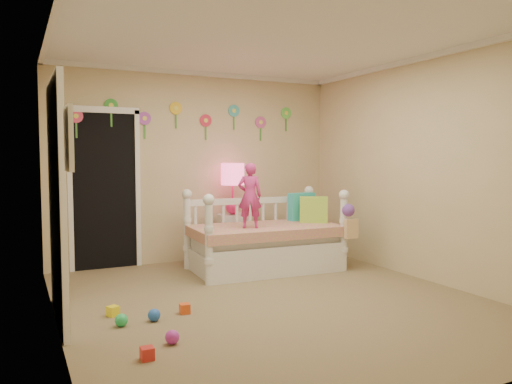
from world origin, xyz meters
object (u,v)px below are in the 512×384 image
nightstand (233,237)px  table_lamp (233,180)px  child (250,196)px  daybed (265,230)px

nightstand → table_lamp: 0.79m
nightstand → child: bearing=-94.6°
child → table_lamp: (0.14, 0.85, 0.15)m
daybed → nightstand: bearing=102.8°
daybed → table_lamp: (-0.13, 0.72, 0.60)m
daybed → nightstand: (-0.13, 0.72, -0.19)m
child → nightstand: bearing=-76.4°
child → table_lamp: child is taller
child → table_lamp: bearing=-76.4°
child → nightstand: (0.14, 0.85, -0.64)m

